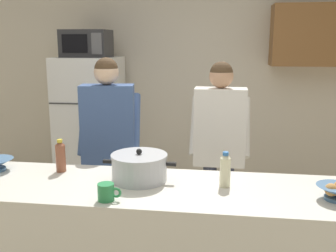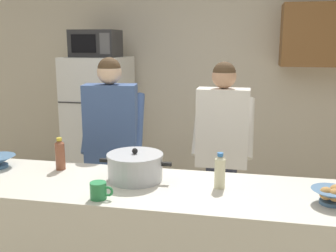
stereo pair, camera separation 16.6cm
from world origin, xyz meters
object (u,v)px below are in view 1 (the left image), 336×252
Objects in this scene: bottle_mid_counter at (225,170)px; bottle_far_corner at (61,156)px; refrigerator at (91,131)px; person_by_sink at (220,138)px; coffee_mug at (107,192)px; bread_bowl at (336,191)px; microwave at (87,44)px; person_near_pot at (109,135)px; cooking_pot at (139,167)px.

bottle_far_corner is (-1.07, 0.13, 0.00)m from bottle_mid_counter.
refrigerator is 0.99× the size of person_by_sink.
refrigerator reaches higher than coffee_mug.
coffee_mug is 0.62× the size of bread_bowl.
person_near_pot is at bearing -63.34° from microwave.
bread_bowl is at bearing -29.47° from person_near_pot.
refrigerator is 1.20m from person_near_pot.
cooking_pot reaches higher than bread_bowl.
bottle_mid_counter is (1.45, -1.77, -0.72)m from microwave.
bottle_mid_counter is at bearing 168.28° from bread_bowl.
person_near_pot is at bearing -171.37° from person_by_sink.
bread_bowl is 0.97× the size of bottle_far_corner.
microwave is at bearing 147.36° from person_by_sink.
bread_bowl is at bearing -8.59° from bottle_far_corner.
person_by_sink is 0.87m from bottle_mid_counter.
microwave is 2.40m from bottle_mid_counter.
bottle_mid_counter is (0.52, -0.03, 0.02)m from cooking_pot.
person_near_pot is (0.52, -1.06, 0.22)m from refrigerator.
cooking_pot is at bearing -62.33° from refrigerator.
bottle_mid_counter is 0.97× the size of bottle_far_corner.
cooking_pot is at bearing 172.04° from bread_bowl.
coffee_mug is (0.81, -2.07, -0.78)m from microwave.
bottle_far_corner reaches higher than cooking_pot.
refrigerator reaches higher than cooking_pot.
microwave is at bearing 129.24° from bottle_mid_counter.
microwave reaches higher than refrigerator.
bottle_far_corner is at bearing 171.41° from bread_bowl.
refrigerator is 0.98× the size of person_near_pot.
coffee_mug is at bearing -108.17° from cooking_pot.
person_by_sink reaches higher than coffee_mug.
coffee_mug is 0.62m from bottle_far_corner.
microwave is 0.29× the size of person_near_pot.
refrigerator is at bearing 102.65° from bottle_far_corner.
refrigerator is at bearing 136.81° from bread_bowl.
coffee_mug is at bearing -154.61° from bottle_mid_counter.
person_by_sink reaches higher than refrigerator.
cooking_pot is 2.10× the size of bottle_far_corner.
person_near_pot is at bearing -63.82° from refrigerator.
bread_bowl is 1.00× the size of bottle_mid_counter.
bottle_mid_counter reaches higher than coffee_mug.
bottle_far_corner reaches higher than bottle_mid_counter.
bottle_mid_counter is at bearing -50.76° from microwave.
bread_bowl is at bearing 8.19° from coffee_mug.
person_near_pot is 3.59× the size of cooking_pot.
refrigerator is at bearing 128.89° from bottle_mid_counter.
person_near_pot is 7.53× the size of bottle_far_corner.
bread_bowl is 0.61m from bottle_mid_counter.
bread_bowl is at bearing -11.72° from bottle_mid_counter.
bread_bowl is at bearing -43.19° from refrigerator.
person_near_pot reaches higher than person_by_sink.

